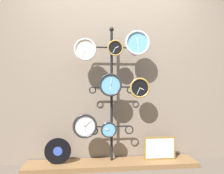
{
  "coord_description": "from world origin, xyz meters",
  "views": [
    {
      "loc": [
        -0.32,
        -2.44,
        1.04
      ],
      "look_at": [
        0.0,
        0.36,
        1.02
      ],
      "focal_mm": 35.0,
      "sensor_mm": 36.0,
      "label": 1
    }
  ],
  "objects_px": {
    "vinyl_record": "(58,151)",
    "clock_top_center": "(115,48)",
    "display_stand": "(112,127)",
    "clock_top_left": "(85,50)",
    "picture_frame": "(160,148)",
    "clock_top_right": "(138,43)",
    "clock_bottom_left": "(85,126)",
    "clock_bottom_center": "(109,130)",
    "clock_middle_right": "(140,88)",
    "clock_middle_center": "(110,85)"
  },
  "relations": [
    {
      "from": "clock_bottom_left",
      "to": "clock_middle_right",
      "type": "bearing_deg",
      "value": 1.48
    },
    {
      "from": "picture_frame",
      "to": "clock_bottom_center",
      "type": "bearing_deg",
      "value": -175.79
    },
    {
      "from": "clock_top_left",
      "to": "picture_frame",
      "type": "height_order",
      "value": "clock_top_left"
    },
    {
      "from": "display_stand",
      "to": "clock_bottom_left",
      "type": "height_order",
      "value": "display_stand"
    },
    {
      "from": "vinyl_record",
      "to": "clock_top_right",
      "type": "bearing_deg",
      "value": -0.76
    },
    {
      "from": "clock_middle_right",
      "to": "vinyl_record",
      "type": "height_order",
      "value": "clock_middle_right"
    },
    {
      "from": "clock_top_center",
      "to": "picture_frame",
      "type": "distance_m",
      "value": 1.44
    },
    {
      "from": "clock_top_left",
      "to": "clock_bottom_center",
      "type": "distance_m",
      "value": 1.05
    },
    {
      "from": "clock_middle_right",
      "to": "clock_top_left",
      "type": "bearing_deg",
      "value": 179.44
    },
    {
      "from": "clock_top_right",
      "to": "clock_bottom_left",
      "type": "bearing_deg",
      "value": -177.71
    },
    {
      "from": "clock_top_center",
      "to": "clock_middle_right",
      "type": "relative_size",
      "value": 0.78
    },
    {
      "from": "clock_top_right",
      "to": "clock_bottom_center",
      "type": "height_order",
      "value": "clock_top_right"
    },
    {
      "from": "clock_top_center",
      "to": "clock_middle_center",
      "type": "distance_m",
      "value": 0.47
    },
    {
      "from": "clock_middle_center",
      "to": "clock_middle_right",
      "type": "xyz_separation_m",
      "value": [
        0.38,
        0.01,
        -0.04
      ]
    },
    {
      "from": "clock_bottom_left",
      "to": "vinyl_record",
      "type": "distance_m",
      "value": 0.46
    },
    {
      "from": "clock_top_right",
      "to": "clock_bottom_center",
      "type": "relative_size",
      "value": 1.6
    },
    {
      "from": "clock_middle_center",
      "to": "clock_bottom_center",
      "type": "height_order",
      "value": "clock_middle_center"
    },
    {
      "from": "display_stand",
      "to": "clock_top_left",
      "type": "bearing_deg",
      "value": -164.69
    },
    {
      "from": "clock_bottom_left",
      "to": "clock_bottom_center",
      "type": "bearing_deg",
      "value": 3.55
    },
    {
      "from": "clock_top_right",
      "to": "clock_bottom_center",
      "type": "xyz_separation_m",
      "value": [
        -0.38,
        -0.01,
        -1.11
      ]
    },
    {
      "from": "display_stand",
      "to": "clock_top_left",
      "type": "distance_m",
      "value": 1.06
    },
    {
      "from": "clock_middle_center",
      "to": "clock_middle_right",
      "type": "relative_size",
      "value": 1.11
    },
    {
      "from": "picture_frame",
      "to": "clock_top_center",
      "type": "bearing_deg",
      "value": -175.67
    },
    {
      "from": "clock_bottom_left",
      "to": "picture_frame",
      "type": "distance_m",
      "value": 1.04
    },
    {
      "from": "vinyl_record",
      "to": "clock_top_center",
      "type": "bearing_deg",
      "value": -1.33
    },
    {
      "from": "clock_top_right",
      "to": "vinyl_record",
      "type": "distance_m",
      "value": 1.7
    },
    {
      "from": "clock_middle_center",
      "to": "clock_bottom_center",
      "type": "relative_size",
      "value": 1.45
    },
    {
      "from": "display_stand",
      "to": "vinyl_record",
      "type": "relative_size",
      "value": 5.49
    },
    {
      "from": "clock_middle_center",
      "to": "vinyl_record",
      "type": "xyz_separation_m",
      "value": [
        -0.66,
        0.03,
        -0.83
      ]
    },
    {
      "from": "clock_middle_center",
      "to": "display_stand",
      "type": "bearing_deg",
      "value": 76.64
    },
    {
      "from": "display_stand",
      "to": "vinyl_record",
      "type": "height_order",
      "value": "display_stand"
    },
    {
      "from": "display_stand",
      "to": "picture_frame",
      "type": "xyz_separation_m",
      "value": [
        0.64,
        -0.05,
        -0.29
      ]
    },
    {
      "from": "clock_top_center",
      "to": "clock_top_right",
      "type": "height_order",
      "value": "clock_top_right"
    },
    {
      "from": "vinyl_record",
      "to": "display_stand",
      "type": "bearing_deg",
      "value": 6.55
    },
    {
      "from": "clock_middle_center",
      "to": "clock_middle_right",
      "type": "bearing_deg",
      "value": 1.52
    },
    {
      "from": "clock_bottom_left",
      "to": "clock_top_left",
      "type": "bearing_deg",
      "value": 80.62
    },
    {
      "from": "clock_top_center",
      "to": "clock_bottom_left",
      "type": "bearing_deg",
      "value": -176.49
    },
    {
      "from": "clock_top_right",
      "to": "clock_middle_right",
      "type": "xyz_separation_m",
      "value": [
        0.03,
        -0.01,
        -0.58
      ]
    },
    {
      "from": "clock_middle_center",
      "to": "vinyl_record",
      "type": "height_order",
      "value": "clock_middle_center"
    },
    {
      "from": "clock_top_left",
      "to": "clock_middle_center",
      "type": "xyz_separation_m",
      "value": [
        0.32,
        -0.02,
        -0.44
      ]
    },
    {
      "from": "clock_top_left",
      "to": "clock_bottom_left",
      "type": "distance_m",
      "value": 0.95
    },
    {
      "from": "clock_top_left",
      "to": "display_stand",
      "type": "bearing_deg",
      "value": 15.31
    },
    {
      "from": "display_stand",
      "to": "clock_top_right",
      "type": "relative_size",
      "value": 5.57
    },
    {
      "from": "clock_top_center",
      "to": "clock_bottom_center",
      "type": "xyz_separation_m",
      "value": [
        -0.09,
        -0.01,
        -1.04
      ]
    },
    {
      "from": "clock_top_right",
      "to": "clock_middle_center",
      "type": "xyz_separation_m",
      "value": [
        -0.35,
        -0.02,
        -0.54
      ]
    },
    {
      "from": "clock_bottom_center",
      "to": "vinyl_record",
      "type": "xyz_separation_m",
      "value": [
        -0.63,
        0.02,
        -0.26
      ]
    },
    {
      "from": "clock_top_left",
      "to": "vinyl_record",
      "type": "height_order",
      "value": "clock_top_left"
    },
    {
      "from": "clock_bottom_left",
      "to": "vinyl_record",
      "type": "relative_size",
      "value": 0.92
    },
    {
      "from": "clock_bottom_left",
      "to": "vinyl_record",
      "type": "bearing_deg",
      "value": 173.14
    },
    {
      "from": "picture_frame",
      "to": "clock_middle_right",
      "type": "bearing_deg",
      "value": -169.8
    }
  ]
}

